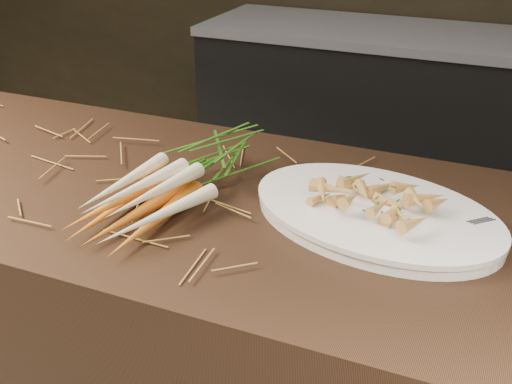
{
  "coord_description": "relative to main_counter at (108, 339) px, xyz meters",
  "views": [
    {
      "loc": [
        0.82,
        -0.68,
        1.46
      ],
      "look_at": [
        0.42,
        0.24,
        0.96
      ],
      "focal_mm": 45.0,
      "sensor_mm": 36.0,
      "label": 1
    }
  ],
  "objects": [
    {
      "name": "roasted_veg_heap",
      "position": [
        0.61,
        0.02,
        0.5
      ],
      "size": [
        0.26,
        0.22,
        0.05
      ],
      "primitive_type": null,
      "rotation": [
        0.0,
        0.0,
        -0.27
      ],
      "color": "#BE863A",
      "rests_on": "serving_platter"
    },
    {
      "name": "straw_bedding",
      "position": [
        0.0,
        0.0,
        0.46
      ],
      "size": [
        1.4,
        0.6,
        0.02
      ],
      "primitive_type": null,
      "color": "olive",
      "rests_on": "main_counter"
    },
    {
      "name": "serving_platter",
      "position": [
        0.61,
        0.02,
        0.46
      ],
      "size": [
        0.53,
        0.42,
        0.02
      ],
      "primitive_type": null,
      "rotation": [
        0.0,
        0.0,
        -0.27
      ],
      "color": "white",
      "rests_on": "main_counter"
    },
    {
      "name": "serving_fork",
      "position": [
        0.77,
        -0.04,
        0.48
      ],
      "size": [
        0.14,
        0.13,
        0.0
      ],
      "primitive_type": "cube",
      "rotation": [
        0.0,
        0.0,
        -0.8
      ],
      "color": "silver",
      "rests_on": "serving_platter"
    },
    {
      "name": "back_counter",
      "position": [
        0.3,
        1.88,
        -0.03
      ],
      "size": [
        1.82,
        0.62,
        0.84
      ],
      "color": "black",
      "rests_on": "ground"
    },
    {
      "name": "main_counter",
      "position": [
        0.0,
        0.0,
        0.0
      ],
      "size": [
        2.4,
        0.7,
        0.9
      ],
      "primitive_type": "cube",
      "color": "black",
      "rests_on": "ground"
    },
    {
      "name": "root_veg_bunch",
      "position": [
        0.25,
        -0.01,
        0.5
      ],
      "size": [
        0.21,
        0.52,
        0.09
      ],
      "rotation": [
        0.0,
        0.0,
        -0.15
      ],
      "color": "orange",
      "rests_on": "main_counter"
    }
  ]
}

